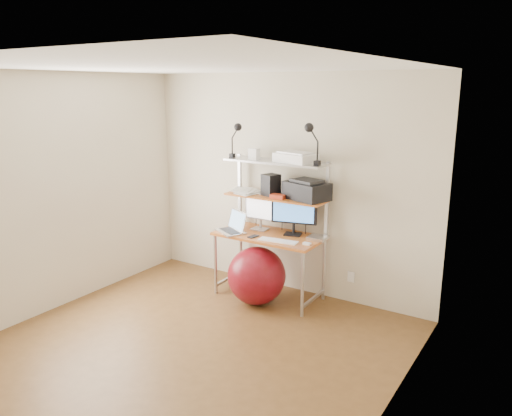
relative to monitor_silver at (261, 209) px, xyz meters
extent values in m
plane|color=brown|center=(0.19, -1.56, -0.98)|extent=(3.60, 3.60, 0.00)
plane|color=white|center=(0.19, -1.56, 1.52)|extent=(3.60, 3.60, 0.00)
plane|color=beige|center=(0.19, 0.24, 0.27)|extent=(3.60, 0.00, 3.60)
plane|color=beige|center=(-1.61, -1.56, 0.27)|extent=(0.00, 3.60, 3.60)
plane|color=beige|center=(1.99, -1.56, 0.27)|extent=(0.00, 3.60, 3.60)
cube|color=#C76426|center=(0.19, -0.12, -0.25)|extent=(1.20, 0.60, 0.03)
cylinder|color=#B4B5B9|center=(-0.37, -0.38, -0.62)|extent=(0.04, 0.04, 0.71)
cylinder|color=#B4B5B9|center=(-0.37, 0.14, -0.62)|extent=(0.04, 0.04, 0.71)
cylinder|color=#B4B5B9|center=(0.75, -0.38, -0.62)|extent=(0.04, 0.04, 0.71)
cylinder|color=#B4B5B9|center=(0.75, 0.14, -0.62)|extent=(0.04, 0.04, 0.71)
cube|color=#B4B5B9|center=(-0.38, 0.14, 0.17)|extent=(0.03, 0.04, 0.84)
cube|color=#B4B5B9|center=(0.76, 0.14, 0.17)|extent=(0.03, 0.04, 0.84)
cube|color=#C76426|center=(0.19, 0.01, 0.16)|extent=(1.18, 0.34, 0.02)
cube|color=#B4B5B9|center=(0.19, 0.01, 0.56)|extent=(1.18, 0.34, 0.02)
cube|color=white|center=(1.04, 0.23, -0.68)|extent=(0.08, 0.01, 0.12)
cube|color=silver|center=(0.00, -0.02, -0.23)|extent=(0.18, 0.14, 0.01)
cylinder|color=silver|center=(0.00, 0.00, -0.17)|extent=(0.03, 0.03, 0.10)
cube|color=silver|center=(0.00, 0.00, 0.03)|extent=(0.40, 0.04, 0.30)
plane|color=white|center=(0.00, -0.02, 0.03)|extent=(0.36, 0.01, 0.36)
cube|color=black|center=(0.42, 0.00, -0.23)|extent=(0.21, 0.18, 0.01)
cylinder|color=black|center=(0.42, 0.02, -0.17)|extent=(0.03, 0.03, 0.11)
cube|color=black|center=(0.42, 0.02, 0.04)|extent=(0.50, 0.16, 0.31)
plane|color=#4285E1|center=(0.42, 0.01, 0.04)|extent=(0.44, 0.12, 0.46)
cube|color=silver|center=(-0.23, -0.28, -0.23)|extent=(0.42, 0.37, 0.02)
cube|color=#2E2E31|center=(-0.23, -0.28, -0.22)|extent=(0.33, 0.26, 0.00)
cube|color=silver|center=(-0.17, -0.18, -0.11)|extent=(0.34, 0.22, 0.22)
plane|color=#7DA6D0|center=(-0.17, -0.18, -0.11)|extent=(0.32, 0.22, 0.30)
cube|color=white|center=(0.40, -0.29, -0.23)|extent=(0.44, 0.17, 0.01)
cube|color=white|center=(0.71, -0.23, -0.23)|extent=(0.08, 0.05, 0.02)
cube|color=silver|center=(0.73, 0.00, -0.22)|extent=(0.20, 0.20, 0.04)
cube|color=black|center=(0.09, -0.30, -0.23)|extent=(0.09, 0.14, 0.01)
cube|color=black|center=(0.55, 0.06, 0.27)|extent=(0.54, 0.44, 0.19)
cube|color=#2E2E31|center=(0.55, 0.06, 0.38)|extent=(0.37, 0.32, 0.03)
cube|color=black|center=(0.12, 0.02, 0.29)|extent=(0.21, 0.21, 0.24)
cube|color=#B2361C|center=(0.27, -0.07, 0.20)|extent=(0.16, 0.11, 0.04)
cube|color=white|center=(0.43, 0.02, 0.62)|extent=(0.48, 0.37, 0.10)
cube|color=silver|center=(0.43, 0.02, 0.68)|extent=(0.40, 0.29, 0.02)
cube|color=white|center=(-0.06, -0.04, 0.64)|extent=(0.11, 0.09, 0.12)
cube|color=#2E2E31|center=(-0.11, 0.03, 0.63)|extent=(0.14, 0.14, 0.11)
cube|color=black|center=(-0.35, -0.05, 0.60)|extent=(0.05, 0.06, 0.05)
cylinder|color=black|center=(-0.35, -0.05, 0.71)|extent=(0.02, 0.02, 0.18)
sphere|color=black|center=(-0.26, -0.06, 0.92)|extent=(0.09, 0.09, 0.09)
cube|color=black|center=(0.73, -0.07, 0.60)|extent=(0.05, 0.06, 0.05)
cylinder|color=black|center=(0.73, -0.07, 0.72)|extent=(0.02, 0.02, 0.19)
sphere|color=black|center=(0.63, -0.08, 0.96)|extent=(0.10, 0.10, 0.10)
sphere|color=maroon|center=(0.17, -0.35, -0.66)|extent=(0.64, 0.64, 0.64)
cube|color=white|center=(-0.22, 0.03, 0.18)|extent=(0.30, 0.34, 0.00)
cube|color=white|center=(-0.14, -0.04, 0.18)|extent=(0.28, 0.32, 0.00)
cube|color=white|center=(-0.21, 0.05, 0.19)|extent=(0.28, 0.32, 0.00)
cube|color=white|center=(-0.17, -0.01, 0.19)|extent=(0.26, 0.31, 0.00)
cube|color=white|center=(-0.20, 0.01, 0.20)|extent=(0.26, 0.32, 0.00)
cube|color=white|center=(-0.27, 0.02, 0.20)|extent=(0.29, 0.33, 0.00)
camera|label=1|loc=(2.92, -4.69, 1.36)|focal=35.00mm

